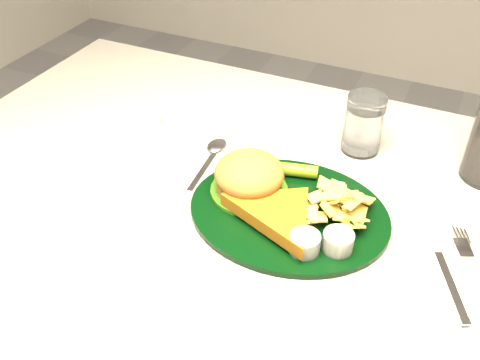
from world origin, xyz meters
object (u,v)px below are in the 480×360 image
object	(u,v)px
water_glass	(363,124)
fork_napkin	(452,282)
table	(257,349)
dinner_plate	(290,197)

from	to	relation	value
water_glass	fork_napkin	distance (m)	0.32
table	dinner_plate	size ratio (longest dim) A/B	4.01
water_glass	dinner_plate	bearing A→B (deg)	-103.67
dinner_plate	water_glass	bearing A→B (deg)	72.46
dinner_plate	fork_napkin	xyz separation A→B (m)	(0.24, -0.04, -0.03)
dinner_plate	fork_napkin	bearing A→B (deg)	-12.76
table	fork_napkin	world-z (taller)	fork_napkin
water_glass	fork_napkin	world-z (taller)	water_glass
fork_napkin	table	bearing A→B (deg)	146.69
table	dinner_plate	world-z (taller)	dinner_plate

